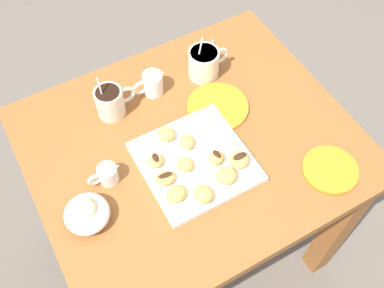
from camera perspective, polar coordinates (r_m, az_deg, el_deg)
name	(u,v)px	position (r m, az deg, el deg)	size (l,w,h in m)	color
ground_plane	(192,240)	(1.93, -0.01, -12.02)	(8.00, 8.00, 0.00)	#665B51
dining_table	(192,168)	(1.40, -0.01, -3.09)	(0.90, 0.76, 0.74)	#935628
pastry_plate_square	(195,162)	(1.23, 0.40, -2.23)	(0.28, 0.28, 0.02)	white
coffee_mug_cream_left	(111,101)	(1.32, -10.21, 5.30)	(0.12, 0.08, 0.14)	silver
coffee_mug_cream_right	(204,62)	(1.39, 1.56, 10.23)	(0.13, 0.09, 0.14)	silver
cream_pitcher_white	(152,83)	(1.36, -5.03, 7.65)	(0.10, 0.06, 0.07)	white
ice_cream_bowl	(87,213)	(1.15, -13.12, -8.44)	(0.11, 0.11, 0.08)	white
chocolate_sauce_pitcher	(108,174)	(1.20, -10.57, -3.78)	(0.09, 0.05, 0.06)	white
saucer_orange_left	(218,107)	(1.34, 3.25, 4.69)	(0.18, 0.18, 0.01)	orange
saucer_orange_right	(330,170)	(1.27, 17.01, -3.11)	(0.15, 0.15, 0.01)	orange
loose_spoon_near_saucer	(211,63)	(1.46, 2.41, 10.16)	(0.10, 0.14, 0.01)	silver
beignet_0	(204,194)	(1.15, 1.48, -6.32)	(0.05, 0.05, 0.04)	#DBA351
beignet_1	(176,194)	(1.15, -1.98, -6.30)	(0.06, 0.05, 0.03)	#DBA351
beignet_2	(187,142)	(1.23, -0.61, 0.26)	(0.04, 0.05, 0.03)	#DBA351
beignet_3	(166,134)	(1.25, -3.26, 1.27)	(0.05, 0.05, 0.03)	#DBA351
beignet_4	(239,160)	(1.21, 5.95, -1.97)	(0.06, 0.05, 0.03)	#DBA351
chocolate_drizzle_4	(240,156)	(1.19, 6.02, -1.53)	(0.04, 0.02, 0.01)	#381E11
beignet_5	(226,176)	(1.18, 4.36, -3.99)	(0.06, 0.05, 0.03)	#DBA351
beignet_6	(156,161)	(1.21, -4.58, -2.12)	(0.04, 0.04, 0.03)	#DBA351
chocolate_drizzle_6	(155,158)	(1.19, -4.63, -1.71)	(0.03, 0.02, 0.01)	#381E11
beignet_7	(165,178)	(1.18, -3.36, -4.33)	(0.05, 0.04, 0.03)	#DBA351
chocolate_drizzle_7	(165,175)	(1.16, -3.40, -3.95)	(0.04, 0.01, 0.01)	#381E11
beignet_8	(216,158)	(1.21, 3.10, -1.74)	(0.04, 0.04, 0.04)	#DBA351
chocolate_drizzle_8	(217,154)	(1.19, 3.14, -1.26)	(0.03, 0.02, 0.01)	#381E11
beignet_9	(185,165)	(1.19, -0.85, -2.60)	(0.04, 0.05, 0.03)	#DBA351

